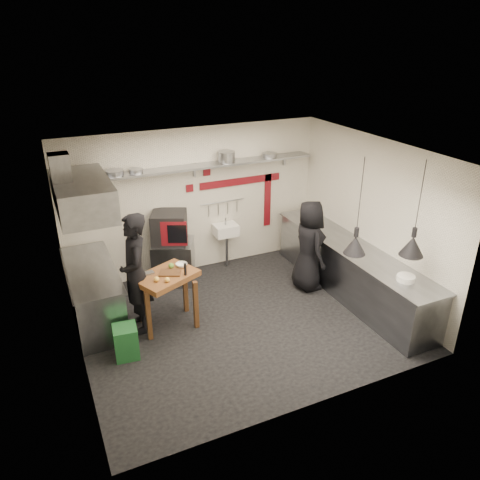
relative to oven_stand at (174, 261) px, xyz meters
name	(u,v)px	position (x,y,z in m)	size (l,w,h in m)	color
floor	(241,320)	(0.59, -1.76, -0.40)	(5.00, 5.00, 0.00)	black
ceiling	(241,153)	(0.59, -1.76, 2.40)	(5.00, 5.00, 0.00)	beige
wall_back	(195,201)	(0.59, 0.34, 1.00)	(5.00, 0.04, 2.80)	white
wall_front	(317,313)	(0.59, -3.86, 1.00)	(5.00, 0.04, 2.80)	white
wall_left	(70,276)	(-1.91, -1.76, 1.00)	(0.04, 4.20, 2.80)	white
wall_right	(372,218)	(3.09, -1.76, 1.00)	(0.04, 4.20, 2.80)	white
red_band_horiz	(241,181)	(1.54, 0.32, 1.28)	(1.70, 0.02, 0.14)	maroon
red_band_vert	(267,200)	(2.14, 0.32, 0.80)	(0.14, 0.02, 1.10)	maroon
red_tile_a	(207,172)	(0.84, 0.32, 1.55)	(0.14, 0.02, 0.14)	maroon
red_tile_b	(190,188)	(0.49, 0.32, 1.28)	(0.14, 0.02, 0.14)	maroon
back_shelf	(197,167)	(0.59, 0.16, 1.72)	(4.60, 0.34, 0.04)	gray
shelf_bracket_left	(88,183)	(-1.31, 0.31, 1.62)	(0.04, 0.06, 0.24)	gray
shelf_bracket_mid	(194,170)	(0.59, 0.31, 1.62)	(0.04, 0.06, 0.24)	gray
shelf_bracket_right	(284,159)	(2.49, 0.31, 1.62)	(0.04, 0.06, 0.24)	gray
pan_far_left	(114,173)	(-0.88, 0.16, 1.79)	(0.31, 0.31, 0.09)	gray
pan_mid_left	(136,171)	(-0.51, 0.16, 1.78)	(0.24, 0.24, 0.07)	gray
stock_pot	(227,157)	(1.17, 0.16, 1.84)	(0.31, 0.31, 0.20)	gray
pan_right	(269,155)	(2.07, 0.16, 1.78)	(0.27, 0.27, 0.08)	gray
oven_stand	(174,261)	(0.00, 0.00, 0.00)	(0.74, 0.67, 0.80)	gray
combi_oven	(169,228)	(-0.04, 0.01, 0.69)	(0.61, 0.57, 0.58)	black
oven_door	(174,234)	(-0.04, -0.29, 0.69)	(0.46, 0.03, 0.46)	maroon
oven_glass	(177,234)	(0.01, -0.33, 0.69)	(0.34, 0.01, 0.34)	black
hand_sink	(226,230)	(1.14, 0.16, 0.38)	(0.46, 0.34, 0.22)	white
sink_tap	(226,221)	(1.14, 0.16, 0.56)	(0.03, 0.03, 0.14)	gray
sink_drain	(227,251)	(1.14, 0.12, -0.06)	(0.06, 0.06, 0.66)	gray
utensil_rail	(223,202)	(1.14, 0.30, 0.92)	(0.02, 0.02, 0.90)	gray
counter_right	(350,271)	(2.74, -1.76, 0.05)	(0.70, 3.80, 0.90)	gray
counter_right_top	(353,247)	(2.74, -1.76, 0.52)	(0.76, 3.90, 0.03)	gray
plate_stack	(406,278)	(2.71, -3.09, 0.57)	(0.27, 0.27, 0.09)	white
small_bowl_right	(402,278)	(2.69, -3.03, 0.56)	(0.18, 0.18, 0.05)	white
counter_left	(94,295)	(-1.56, -0.71, 0.05)	(0.70, 1.90, 0.90)	gray
counter_left_top	(90,270)	(-1.56, -0.71, 0.52)	(0.76, 2.00, 0.03)	gray
extractor_hood	(83,195)	(-1.51, -0.71, 1.75)	(0.78, 1.60, 0.50)	gray
hood_duct	(60,171)	(-1.76, -0.71, 2.15)	(0.28, 0.28, 0.50)	gray
green_bin	(126,342)	(-1.32, -1.90, -0.15)	(0.34, 0.34, 0.50)	#1B5727
prep_table	(168,300)	(-0.52, -1.37, 0.06)	(0.92, 0.64, 0.92)	brown
cutting_board	(170,273)	(-0.45, -1.37, 0.53)	(0.33, 0.23, 0.03)	#53321A
pepper_mill	(185,269)	(-0.25, -1.52, 0.62)	(0.04, 0.04, 0.20)	black
lemon_a	(157,279)	(-0.71, -1.53, 0.56)	(0.08, 0.08, 0.08)	#F9BD46
lemon_b	(167,280)	(-0.57, -1.61, 0.56)	(0.08, 0.08, 0.08)	#F9BD46
veg_ball	(171,266)	(-0.39, -1.22, 0.57)	(0.09, 0.09, 0.09)	#598B2F
steel_tray	(148,273)	(-0.76, -1.25, 0.54)	(0.17, 0.11, 0.03)	gray
bowl	(182,265)	(-0.22, -1.22, 0.55)	(0.18, 0.18, 0.06)	white
heat_lamp_near	(359,207)	(2.03, -2.65, 1.67)	(0.33, 0.33, 1.47)	black
heat_lamp_far	(418,209)	(2.70, -3.11, 1.69)	(0.35, 0.35, 1.43)	black
chef_left	(136,274)	(-0.96, -1.26, 0.57)	(0.71, 0.47, 1.95)	black
chef_right	(309,246)	(2.16, -1.26, 0.44)	(0.82, 0.54, 1.68)	black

